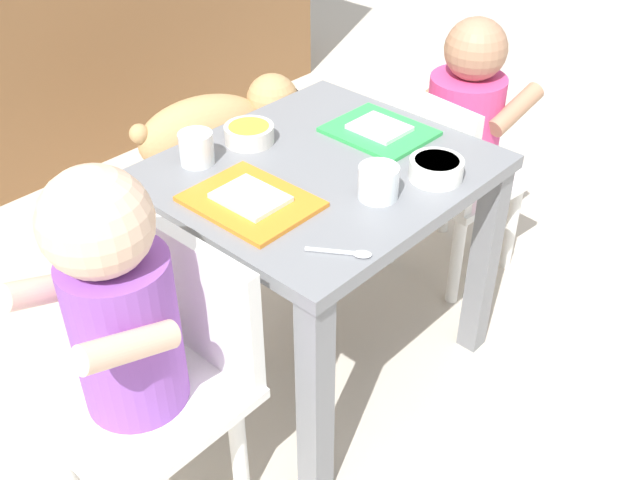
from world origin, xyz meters
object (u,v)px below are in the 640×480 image
seated_child_left (130,319)px  spoon_by_left_tray (346,253)px  seated_child_right (460,126)px  water_cup_left (378,184)px  dining_table (320,208)px  cereal_bowl_right_side (436,168)px  food_tray_left (252,201)px  veggie_bowl_far (249,133)px  water_cup_right (197,150)px  dog (218,129)px  food_tray_right (380,131)px

seated_child_left → spoon_by_left_tray: seated_child_left is taller
seated_child_left → seated_child_right: bearing=1.6°
seated_child_left → water_cup_left: seated_child_left is taller
seated_child_left → spoon_by_left_tray: size_ratio=7.32×
dining_table → cereal_bowl_right_side: bearing=-59.5°
dining_table → food_tray_left: (-0.17, -0.00, 0.09)m
seated_child_right → veggie_bowl_far: 0.50m
veggie_bowl_far → water_cup_left: bearing=-87.6°
seated_child_right → water_cup_right: (-0.57, 0.18, 0.11)m
dining_table → dog: bearing=66.6°
food_tray_right → dining_table: bearing=179.2°
food_tray_left → water_cup_right: size_ratio=3.36×
dining_table → food_tray_left: bearing=-179.2°
water_cup_right → cereal_bowl_right_side: (0.24, -0.34, -0.01)m
water_cup_left → cereal_bowl_right_side: water_cup_left is taller
dog → veggie_bowl_far: bearing=-122.5°
food_tray_left → veggie_bowl_far: size_ratio=2.23×
seated_child_left → seated_child_right: 0.87m
seated_child_right → water_cup_right: 0.61m
seated_child_left → food_tray_right: 0.60m
veggie_bowl_far → food_tray_left: bearing=-132.1°
veggie_bowl_far → food_tray_right: bearing=-40.0°
seated_child_right → spoon_by_left_tray: bearing=-162.4°
seated_child_left → food_tray_right: (0.60, 0.03, 0.06)m
veggie_bowl_far → cereal_bowl_right_side: 0.35m
dining_table → seated_child_right: size_ratio=0.90×
seated_child_right → cereal_bowl_right_side: bearing=-154.1°
veggie_bowl_far → water_cup_right: bearing=174.7°
food_tray_left → veggie_bowl_far: veggie_bowl_far is taller
food_tray_right → food_tray_left: bearing=180.0°
seated_child_left → cereal_bowl_right_side: bearing=-14.3°
dog → water_cup_right: water_cup_right is taller
food_tray_left → seated_child_right: bearing=-0.9°
seated_child_left → water_cup_right: (0.30, 0.20, 0.08)m
food_tray_right → spoon_by_left_tray: (-0.33, -0.20, -0.00)m
dining_table → water_cup_right: bearing=129.6°
dog → spoon_by_left_tray: size_ratio=5.01×
food_tray_left → food_tray_right: (0.33, 0.00, 0.00)m
seated_child_left → dog: size_ratio=1.46×
dining_table → water_cup_left: (-0.01, -0.14, 0.11)m
dining_table → veggie_bowl_far: 0.19m
dog → water_cup_left: bearing=-110.1°
seated_child_right → food_tray_right: (-0.27, 0.01, 0.09)m
cereal_bowl_right_side → spoon_by_left_tray: bearing=-173.8°
food_tray_right → water_cup_right: (-0.30, 0.17, 0.02)m
seated_child_right → cereal_bowl_right_side: size_ratio=6.59×
food_tray_left → water_cup_right: (0.03, 0.17, 0.02)m
dining_table → water_cup_right: size_ratio=9.07×
dog → cereal_bowl_right_side: (-0.15, -0.77, 0.25)m
water_cup_right → spoon_by_left_tray: (-0.03, -0.37, -0.02)m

